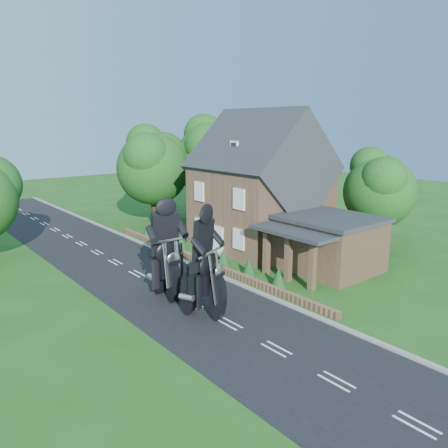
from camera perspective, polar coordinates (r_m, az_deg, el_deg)
ground at (r=22.96m, az=-4.14°, el=-10.38°), size 120.00×120.00×0.00m
road at (r=22.95m, az=-4.14°, el=-10.36°), size 7.00×80.00×0.02m
kerb at (r=25.04m, az=2.78°, el=-8.18°), size 0.30×80.00×0.12m
garden_wall at (r=29.05m, az=-2.88°, el=-4.88°), size 0.30×22.00×0.40m
house at (r=32.77m, az=4.77°, el=4.57°), size 9.54×8.64×10.24m
annex at (r=28.39m, az=13.31°, el=-2.35°), size 7.05×5.94×3.44m
tree_annex_side at (r=34.25m, az=19.85°, el=4.80°), size 5.64×5.20×7.48m
tree_house_right at (r=38.87m, az=8.71°, el=7.02°), size 6.51×6.00×8.40m
tree_behind_house at (r=42.61m, az=-1.12°, el=9.07°), size 7.81×7.20×10.08m
tree_behind_left at (r=40.08m, az=-8.86°, el=7.97°), size 6.94×6.40×9.16m
shrub_a at (r=25.28m, az=7.12°, el=-6.88°), size 0.90×0.90×1.10m
shrub_b at (r=26.97m, az=3.27°, el=-5.52°), size 0.90×0.90×1.10m
shrub_c at (r=28.77m, az=-0.09°, el=-4.31°), size 0.90×0.90×1.10m
shrub_d at (r=32.65m, az=-5.63°, el=-2.28°), size 0.90×0.90×1.10m
shrub_e at (r=34.70m, az=-7.92°, el=-1.43°), size 0.90×0.90×1.10m
shrub_f at (r=36.80m, az=-9.95°, el=-0.68°), size 0.90×0.90×1.10m
motorcycle_lead at (r=21.19m, az=-2.68°, el=-9.97°), size 1.16×1.81×1.66m
motorcycle_follow at (r=23.54m, az=-7.50°, el=-7.72°), size 0.54×1.77×1.63m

